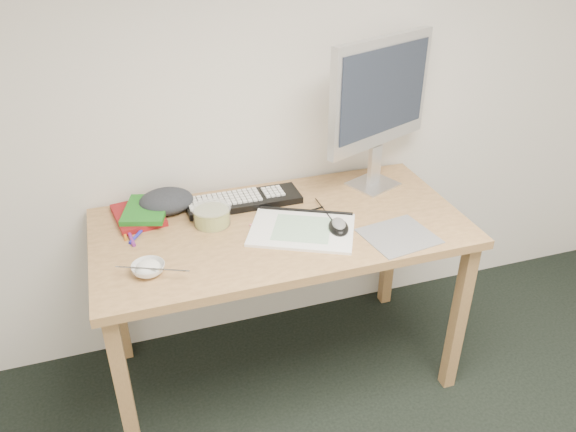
% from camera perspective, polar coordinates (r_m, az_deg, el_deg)
% --- Properties ---
extents(desk, '(1.40, 0.70, 0.75)m').
position_cam_1_polar(desk, '(2.17, -0.71, -2.70)').
color(desk, tan).
rests_on(desk, ground).
extents(mousepad, '(0.28, 0.26, 0.00)m').
position_cam_1_polar(mousepad, '(2.09, 11.19, -2.00)').
color(mousepad, slate).
rests_on(mousepad, desk).
extents(sketchpad, '(0.46, 0.41, 0.01)m').
position_cam_1_polar(sketchpad, '(2.08, 1.43, -1.42)').
color(sketchpad, white).
rests_on(sketchpad, desk).
extents(keyboard, '(0.46, 0.15, 0.03)m').
position_cam_1_polar(keyboard, '(2.26, -4.54, 1.55)').
color(keyboard, black).
rests_on(keyboard, desk).
extents(monitor, '(0.51, 0.24, 0.62)m').
position_cam_1_polar(monitor, '(2.29, 9.36, 11.87)').
color(monitor, silver).
rests_on(monitor, desk).
extents(mouse, '(0.10, 0.13, 0.04)m').
position_cam_1_polar(mouse, '(2.07, 5.17, -0.83)').
color(mouse, black).
rests_on(mouse, sketchpad).
extents(rice_bowl, '(0.13, 0.13, 0.03)m').
position_cam_1_polar(rice_bowl, '(1.91, -14.00, -5.24)').
color(rice_bowl, white).
rests_on(rice_bowl, desk).
extents(chopsticks, '(0.22, 0.11, 0.02)m').
position_cam_1_polar(chopsticks, '(1.87, -13.62, -5.24)').
color(chopsticks, silver).
rests_on(chopsticks, rice_bowl).
extents(fruit_tub, '(0.19, 0.19, 0.07)m').
position_cam_1_polar(fruit_tub, '(2.13, -7.75, 0.06)').
color(fruit_tub, '#F0CB54').
rests_on(fruit_tub, desk).
extents(book_red, '(0.20, 0.25, 0.02)m').
position_cam_1_polar(book_red, '(2.24, -14.96, 0.08)').
color(book_red, maroon).
rests_on(book_red, desk).
extents(book_green, '(0.21, 0.25, 0.02)m').
position_cam_1_polar(book_green, '(2.22, -14.22, 0.64)').
color(book_green, '#1C6E1B').
rests_on(book_green, book_red).
extents(cloth_lump, '(0.21, 0.19, 0.07)m').
position_cam_1_polar(cloth_lump, '(2.26, -12.26, 1.48)').
color(cloth_lump, '#24272B').
rests_on(cloth_lump, desk).
extents(pencil_pink, '(0.20, 0.02, 0.01)m').
position_cam_1_polar(pencil_pink, '(2.14, -1.39, -0.44)').
color(pencil_pink, pink).
rests_on(pencil_pink, desk).
extents(pencil_tan, '(0.16, 0.08, 0.01)m').
position_cam_1_polar(pencil_tan, '(2.15, 0.71, -0.32)').
color(pencil_tan, '#A78258').
rests_on(pencil_tan, desk).
extents(pencil_black, '(0.17, 0.04, 0.01)m').
position_cam_1_polar(pencil_black, '(2.20, 1.63, 0.40)').
color(pencil_black, black).
rests_on(pencil_black, desk).
extents(marker_blue, '(0.08, 0.12, 0.01)m').
position_cam_1_polar(marker_blue, '(2.13, -14.92, -1.72)').
color(marker_blue, '#2420B1').
rests_on(marker_blue, desk).
extents(marker_orange, '(0.02, 0.13, 0.01)m').
position_cam_1_polar(marker_orange, '(2.16, -16.34, -1.48)').
color(marker_orange, orange).
rests_on(marker_orange, desk).
extents(marker_purple, '(0.03, 0.14, 0.01)m').
position_cam_1_polar(marker_purple, '(2.12, -15.74, -1.93)').
color(marker_purple, '#70227F').
rests_on(marker_purple, desk).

